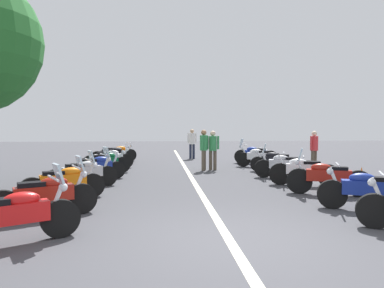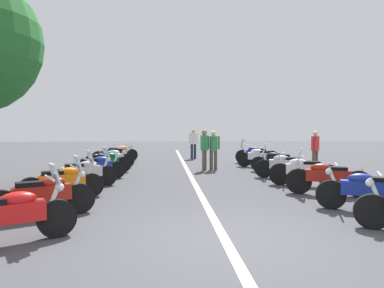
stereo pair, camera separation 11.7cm
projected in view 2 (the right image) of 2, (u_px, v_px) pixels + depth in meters
The scene contains 23 objects.
ground_plane at pixel (226, 242), 5.29m from camera, with size 80.00×80.00×0.00m, color #424247.
lane_centre_stripe at pixel (190, 176), 12.53m from camera, with size 28.56×0.16×0.01m, color beige.
motorcycle_left_row_0 at pixel (7, 215), 5.10m from camera, with size 1.17×1.88×1.20m.
motorcycle_left_row_1 at pixel (44, 194), 6.67m from camera, with size 1.07×1.89×1.20m.
motorcycle_left_row_2 at pixel (64, 181), 8.36m from camera, with size 1.02×1.88×1.19m.
motorcycle_left_row_3 at pixel (83, 172), 9.97m from camera, with size 1.15×1.90×1.20m.
motorcycle_left_row_4 at pixel (96, 167), 11.57m from camera, with size 0.98×1.92×0.98m.
motorcycle_left_row_5 at pixel (105, 162), 13.16m from camera, with size 0.89×1.97×0.99m.
motorcycle_left_row_6 at pixel (110, 158), 14.68m from camera, with size 1.05×2.05×0.99m.
motorcycle_left_row_7 at pixel (114, 155), 16.24m from camera, with size 0.92×2.02×1.02m.
motorcycle_left_row_8 at pixel (119, 153), 17.73m from camera, with size 1.13×1.90×1.00m.
motorcycle_right_row_1 at pixel (369, 190), 7.17m from camera, with size 1.04×2.05×0.99m.
motorcycle_right_row_2 at pixel (327, 177), 8.90m from camera, with size 1.01×2.02×1.23m.
motorcycle_right_row_3 at pixel (303, 171), 10.35m from camera, with size 0.93×2.01×1.02m.
motorcycle_right_row_4 at pixel (285, 165), 11.92m from camera, with size 0.90×2.12×1.21m.
motorcycle_right_row_5 at pixel (277, 161), 13.47m from camera, with size 1.14×1.92×0.98m.
motorcycle_right_row_6 at pixel (260, 157), 15.24m from camera, with size 1.01×2.00×1.00m.
motorcycle_right_row_7 at pixel (256, 154), 16.66m from camera, with size 1.16×1.93×1.23m.
traffic_cone_0 at pixel (362, 178), 10.05m from camera, with size 0.36×0.36×0.61m.
bystander_0 at pixel (193, 141), 19.41m from camera, with size 0.32×0.53×1.69m.
bystander_1 at pixel (213, 147), 14.22m from camera, with size 0.32×0.52×1.64m.
bystander_3 at pixel (204, 147), 14.11m from camera, with size 0.50×0.32×1.68m.
bystander_4 at pixel (315, 147), 14.28m from camera, with size 0.33×0.46×1.64m.
Camera 2 is at (-5.15, 0.94, 1.76)m, focal length 31.98 mm.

